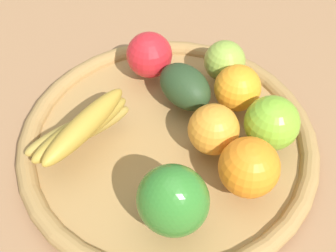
% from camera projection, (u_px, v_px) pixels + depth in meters
% --- Properties ---
extents(ground_plane, '(2.40, 2.40, 0.00)m').
position_uv_depth(ground_plane, '(168.00, 148.00, 0.69)').
color(ground_plane, '#996D49').
rests_on(ground_plane, ground).
extents(basket, '(0.44, 0.44, 0.03)m').
position_uv_depth(basket, '(168.00, 142.00, 0.68)').
color(basket, '#A47B46').
rests_on(basket, ground_plane).
extents(apple_2, '(0.09, 0.09, 0.08)m').
position_uv_depth(apple_2, '(272.00, 123.00, 0.63)').
color(apple_2, '#7BB22D').
rests_on(apple_2, basket).
extents(apple_0, '(0.10, 0.10, 0.07)m').
position_uv_depth(apple_0, '(149.00, 55.00, 0.72)').
color(apple_0, red).
rests_on(apple_0, basket).
extents(orange_2, '(0.08, 0.08, 0.07)m').
position_uv_depth(orange_2, '(214.00, 129.00, 0.62)').
color(orange_2, orange).
rests_on(orange_2, basket).
extents(banana_bunch, '(0.15, 0.16, 0.06)m').
position_uv_depth(banana_bunch, '(81.00, 129.00, 0.63)').
color(banana_bunch, '#AE8E3D').
rests_on(banana_bunch, basket).
extents(avocado, '(0.11, 0.11, 0.06)m').
position_uv_depth(avocado, '(185.00, 87.00, 0.68)').
color(avocado, '#273D20').
rests_on(avocado, basket).
extents(orange_1, '(0.10, 0.10, 0.08)m').
position_uv_depth(orange_1, '(249.00, 167.00, 0.58)').
color(orange_1, orange).
rests_on(orange_1, basket).
extents(bell_pepper, '(0.10, 0.11, 0.10)m').
position_uv_depth(bell_pepper, '(176.00, 201.00, 0.53)').
color(bell_pepper, '#317829').
rests_on(bell_pepper, basket).
extents(apple_1, '(0.09, 0.09, 0.07)m').
position_uv_depth(apple_1, '(225.00, 61.00, 0.72)').
color(apple_1, '#8BAA3E').
rests_on(apple_1, basket).
extents(orange_0, '(0.07, 0.07, 0.07)m').
position_uv_depth(orange_0, '(237.00, 88.00, 0.67)').
color(orange_0, orange).
rests_on(orange_0, basket).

